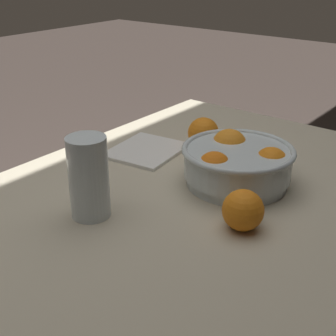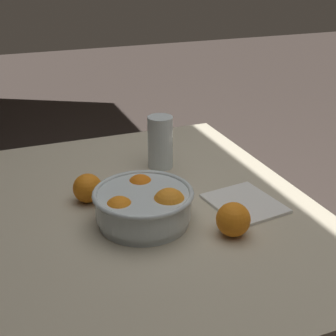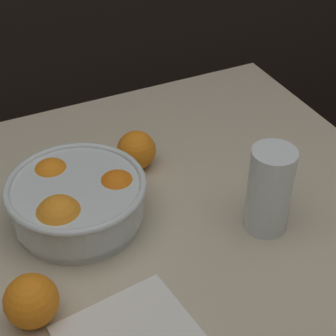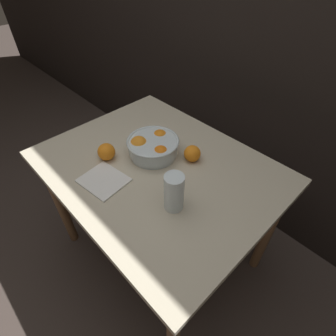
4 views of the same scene
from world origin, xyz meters
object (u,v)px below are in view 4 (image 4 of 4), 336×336
Objects in this scene: fruit_bowl at (153,146)px; orange_loose_near_bowl at (106,152)px; juice_glass at (174,194)px; orange_loose_front at (192,154)px.

fruit_bowl is 0.21m from orange_loose_near_bowl.
fruit_bowl is 1.52× the size of juice_glass.
orange_loose_front is at bearing 44.67° from orange_loose_near_bowl.
juice_glass is at bearing -27.36° from fruit_bowl.
fruit_bowl reaches higher than orange_loose_front.
orange_loose_front is at bearing 33.82° from fruit_bowl.
juice_glass is at bearing -61.79° from orange_loose_front.
juice_glass reaches higher than orange_loose_front.
orange_loose_front is (0.15, 0.10, -0.01)m from fruit_bowl.
fruit_bowl is 3.02× the size of orange_loose_near_bowl.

